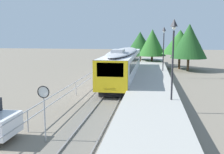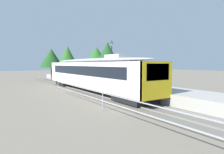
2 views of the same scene
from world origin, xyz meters
name	(u,v)px [view 2 (image 2 of 2)]	position (x,y,z in m)	size (l,w,h in m)	color
ground_plane	(99,108)	(-3.00, 22.00, 0.00)	(160.00, 160.00, 0.00)	slate
track_rails	(132,102)	(0.00, 22.00, 0.03)	(3.20, 60.00, 0.14)	#6B665B
commuter_train	(91,72)	(0.00, 28.88, 2.15)	(2.82, 19.30, 3.74)	silver
station_platform	(161,94)	(3.25, 22.00, 0.45)	(3.90, 60.00, 0.90)	#A8A59E
platform_lamp_far_end	(112,52)	(4.58, 31.79, 4.62)	(0.34, 0.34, 5.35)	#232328
tree_behind_carpark	(52,58)	(1.01, 47.05, 4.13)	(4.44, 4.44, 5.92)	brown
tree_behind_station_far	(96,57)	(7.47, 41.16, 4.23)	(5.59, 5.59, 6.10)	brown
tree_distant_left	(68,58)	(3.20, 44.42, 4.05)	(4.67, 4.67, 6.30)	brown
tree_distant_centre	(107,56)	(8.54, 39.07, 4.41)	(5.26, 5.26, 6.92)	brown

